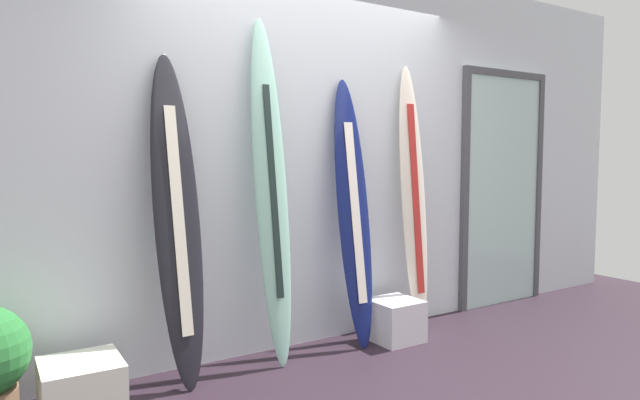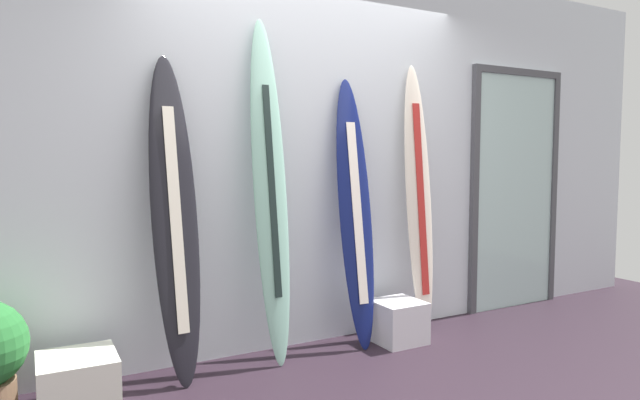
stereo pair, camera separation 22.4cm
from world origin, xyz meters
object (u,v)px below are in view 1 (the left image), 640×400
Objects in this scene: glass_door at (503,185)px; surfboard_ivory at (413,201)px; display_block_left at (81,388)px; surfboard_seafoam at (271,191)px; display_block_center at (395,320)px; surfboard_navy at (353,212)px; surfboard_charcoal at (177,222)px.

surfboard_ivory is at bearing -173.28° from glass_door.
surfboard_seafoam is at bearing 7.50° from display_block_left.
display_block_center is at bearing 1.13° from display_block_left.
display_block_center is 0.16× the size of glass_door.
display_block_left is 2.16m from display_block_center.
display_block_left is at bearing -175.58° from surfboard_ivory.
surfboard_seafoam reaches higher than surfboard_navy.
surfboard_seafoam is 1.10× the size of surfboard_ivory.
display_block_center is at bearing -169.11° from glass_door.
surfboard_ivory is (1.89, 0.05, 0.04)m from surfboard_charcoal.
display_block_center is at bearing -153.73° from surfboard_ivory.
surfboard_charcoal is at bearing -179.07° from surfboard_navy.
surfboard_ivory is (0.60, 0.03, 0.05)m from surfboard_navy.
surfboard_navy is (1.29, 0.02, -0.01)m from surfboard_charcoal.
display_block_left is (-2.46, -0.19, -0.87)m from surfboard_ivory.
display_block_center is (0.30, -0.11, -0.81)m from surfboard_navy.
glass_door is (1.21, 0.14, 0.08)m from surfboard_ivory.
surfboard_seafoam is 2.47m from glass_door.
surfboard_charcoal is 4.84× the size of display_block_left.
display_block_center reaches higher than display_block_left.
glass_door is at bearing 4.04° from surfboard_seafoam.
surfboard_seafoam reaches higher than display_block_left.
display_block_center is (0.96, -0.12, -0.98)m from surfboard_seafoam.
surfboard_seafoam is at bearing -178.55° from surfboard_ivory.
surfboard_seafoam is (0.63, 0.02, 0.16)m from surfboard_charcoal.
glass_door reaches higher than display_block_left.
surfboard_ivory reaches higher than surfboard_navy.
surfboard_navy is at bearing 0.93° from surfboard_charcoal.
surfboard_navy is at bearing 159.16° from display_block_center.
surfboard_ivory reaches higher than surfboard_charcoal.
display_block_left is 1.19× the size of display_block_center.
surfboard_charcoal is 5.78× the size of display_block_center.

